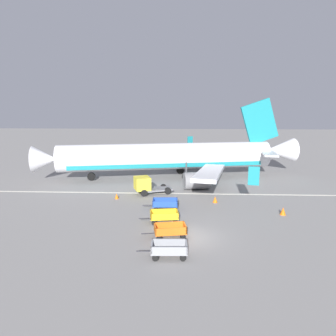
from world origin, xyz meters
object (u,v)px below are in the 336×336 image
(baggage_cart_third_in_row, at_px, (164,216))
(service_truck_beside_carts, at_px, (146,185))
(baggage_cart_nearest, at_px, (169,249))
(traffic_cone_by_carts, at_px, (215,199))
(baggage_cart_second_in_row, at_px, (170,230))
(traffic_cone_near_plane, at_px, (283,211))
(traffic_cone_mid_apron, at_px, (117,196))
(baggage_cart_fourth_in_row, at_px, (165,204))
(airplane, at_px, (173,157))

(baggage_cart_third_in_row, bearing_deg, service_truck_beside_carts, 106.06)
(baggage_cart_nearest, distance_m, traffic_cone_by_carts, 13.47)
(service_truck_beside_carts, bearing_deg, baggage_cart_second_in_row, -75.14)
(traffic_cone_near_plane, xyz_separation_m, traffic_cone_by_carts, (-6.14, 3.59, -0.03))
(baggage_cart_nearest, distance_m, baggage_cart_second_in_row, 3.32)
(service_truck_beside_carts, height_order, traffic_cone_mid_apron, service_truck_beside_carts)
(baggage_cart_nearest, height_order, baggage_cart_fourth_in_row, same)
(baggage_cart_second_in_row, relative_size, traffic_cone_near_plane, 4.96)
(baggage_cart_nearest, bearing_deg, traffic_cone_near_plane, 40.61)
(airplane, distance_m, baggage_cart_fourth_in_row, 14.35)
(traffic_cone_mid_apron, bearing_deg, airplane, 60.47)
(traffic_cone_near_plane, bearing_deg, baggage_cart_third_in_row, -167.50)
(baggage_cart_third_in_row, bearing_deg, baggage_cart_second_in_row, -78.54)
(traffic_cone_near_plane, height_order, traffic_cone_by_carts, traffic_cone_near_plane)
(traffic_cone_mid_apron, bearing_deg, traffic_cone_near_plane, -14.75)
(traffic_cone_mid_apron, bearing_deg, baggage_cart_fourth_in_row, -31.58)
(baggage_cart_second_in_row, xyz_separation_m, service_truck_beside_carts, (-3.27, 12.32, 0.50))
(baggage_cart_fourth_in_row, relative_size, service_truck_beside_carts, 0.75)
(baggage_cart_nearest, height_order, baggage_cart_second_in_row, same)
(baggage_cart_nearest, relative_size, service_truck_beside_carts, 0.75)
(baggage_cart_third_in_row, bearing_deg, baggage_cart_fourth_in_row, 91.57)
(baggage_cart_fourth_in_row, distance_m, traffic_cone_mid_apron, 6.63)
(airplane, xyz_separation_m, traffic_cone_by_carts, (4.89, -11.57, -2.72))
(baggage_cart_fourth_in_row, bearing_deg, traffic_cone_by_carts, 25.85)
(baggage_cart_third_in_row, xyz_separation_m, traffic_cone_by_carts, (5.20, 6.11, -0.26))
(traffic_cone_near_plane, bearing_deg, baggage_cart_fourth_in_row, 174.86)
(traffic_cone_by_carts, bearing_deg, airplane, 112.92)
(airplane, xyz_separation_m, baggage_cart_second_in_row, (0.36, -20.95, -2.45))
(baggage_cart_third_in_row, distance_m, service_truck_beside_carts, 9.43)
(baggage_cart_fourth_in_row, bearing_deg, airplane, 88.38)
(baggage_cart_nearest, bearing_deg, baggage_cart_fourth_in_row, 94.61)
(service_truck_beside_carts, relative_size, traffic_cone_by_carts, 7.05)
(baggage_cart_nearest, relative_size, baggage_cart_fourth_in_row, 1.00)
(baggage_cart_nearest, xyz_separation_m, traffic_cone_by_carts, (4.48, 12.70, -0.26))
(baggage_cart_third_in_row, height_order, traffic_cone_by_carts, baggage_cart_third_in_row)
(baggage_cart_third_in_row, distance_m, traffic_cone_by_carts, 8.02)
(baggage_cart_third_in_row, xyz_separation_m, service_truck_beside_carts, (-2.61, 9.05, 0.50))
(baggage_cart_fourth_in_row, xyz_separation_m, service_truck_beside_carts, (-2.51, 5.51, 0.50))
(baggage_cart_second_in_row, relative_size, baggage_cart_third_in_row, 1.00)
(service_truck_beside_carts, bearing_deg, airplane, 71.37)
(baggage_cart_second_in_row, bearing_deg, airplane, 90.98)
(baggage_cart_fourth_in_row, relative_size, traffic_cone_by_carts, 5.29)
(baggage_cart_third_in_row, xyz_separation_m, baggage_cart_fourth_in_row, (-0.10, 3.54, 0.00))
(baggage_cart_third_in_row, relative_size, traffic_cone_near_plane, 4.95)
(traffic_cone_by_carts, bearing_deg, service_truck_beside_carts, 159.34)
(airplane, xyz_separation_m, baggage_cart_nearest, (0.42, -24.27, -2.45))
(baggage_cart_second_in_row, relative_size, traffic_cone_by_carts, 5.36)
(traffic_cone_near_plane, bearing_deg, baggage_cart_nearest, -139.39)
(baggage_cart_second_in_row, distance_m, traffic_cone_by_carts, 10.42)
(baggage_cart_nearest, height_order, traffic_cone_mid_apron, baggage_cart_nearest)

